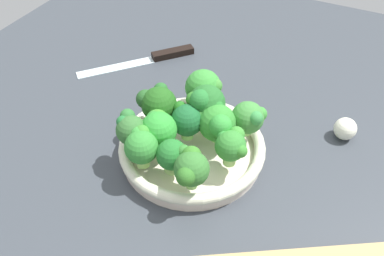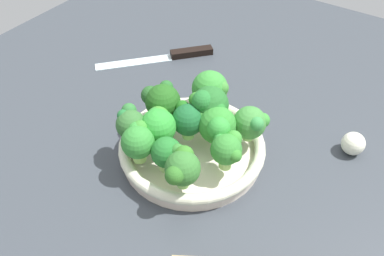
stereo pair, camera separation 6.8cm
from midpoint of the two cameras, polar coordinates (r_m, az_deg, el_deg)
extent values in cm
cube|color=#373C43|center=(74.38, 6.22, -4.05)|extent=(130.00, 130.00, 2.50)
cylinder|color=#F1DFC9|center=(72.03, 2.71, -3.42)|extent=(23.85, 23.85, 1.53)
torus|color=silver|center=(70.81, 2.75, -2.47)|extent=(24.84, 24.84, 1.87)
cylinder|color=#94D161|center=(72.68, -1.20, 1.46)|extent=(2.55, 2.55, 2.64)
sphere|color=#21581A|center=(70.55, -1.23, 3.47)|extent=(6.06, 6.06, 6.06)
sphere|color=#245624|center=(71.25, -2.96, 4.35)|extent=(3.28, 3.28, 3.28)
sphere|color=#245F26|center=(71.11, -0.92, 5.33)|extent=(2.46, 2.46, 2.46)
cylinder|color=#9FCC6E|center=(65.92, 7.51, -4.68)|extent=(2.03, 2.03, 2.20)
sphere|color=#338231|center=(63.99, 7.72, -3.05)|extent=(4.89, 4.89, 4.89)
sphere|color=#34802C|center=(62.82, 8.96, -3.87)|extent=(2.13, 2.13, 2.13)
sphere|color=#308735|center=(64.08, 6.88, -1.65)|extent=(2.01, 2.01, 2.01)
sphere|color=#398C31|center=(64.70, 8.69, -1.61)|extent=(2.68, 2.68, 2.68)
cylinder|color=#9FCE64|center=(75.77, 4.95, 3.25)|extent=(2.71, 2.71, 2.54)
sphere|color=#378C35|center=(73.69, 5.10, 5.26)|extent=(6.41, 6.41, 6.41)
sphere|color=#378440|center=(74.89, 4.77, 6.33)|extent=(3.09, 3.09, 3.09)
sphere|color=#3F8637|center=(71.46, 5.58, 4.41)|extent=(2.71, 2.71, 2.71)
sphere|color=#3C8733|center=(72.81, 6.61, 5.32)|extent=(2.86, 2.86, 2.86)
cylinder|color=#99C969|center=(65.40, -0.44, -4.98)|extent=(2.60, 2.60, 1.75)
sphere|color=#226F2A|center=(63.61, -0.45, -3.49)|extent=(4.86, 4.86, 4.86)
sphere|color=#30752C|center=(62.25, 1.14, -3.27)|extent=(2.24, 2.24, 2.24)
sphere|color=#326C2E|center=(64.44, -0.27, -2.27)|extent=(2.17, 2.17, 2.17)
cylinder|color=#8BC465|center=(62.94, 1.87, -7.32)|extent=(1.81, 1.81, 2.04)
sphere|color=#33722E|center=(60.86, 1.93, -5.66)|extent=(5.32, 5.32, 5.32)
sphere|color=#337725|center=(61.16, 2.26, -3.95)|extent=(2.96, 2.96, 2.96)
sphere|color=#2E6A23|center=(59.02, 0.92, -6.63)|extent=(2.81, 2.81, 2.81)
cylinder|color=#78C054|center=(68.94, -5.31, -1.49)|extent=(2.31, 2.31, 2.74)
sphere|color=#32682F|center=(66.93, -5.47, 0.32)|extent=(4.86, 4.86, 4.86)
sphere|color=#2C6D31|center=(67.52, -5.74, 2.24)|extent=(2.49, 2.49, 2.49)
sphere|color=#216A30|center=(66.87, -6.45, 1.53)|extent=(2.13, 2.13, 2.13)
cylinder|color=#99D371|center=(71.20, 10.37, -0.99)|extent=(1.85, 1.85, 1.68)
sphere|color=#3D8539|center=(69.43, 10.64, 0.59)|extent=(5.52, 5.52, 5.52)
sphere|color=#358841|center=(67.47, 11.63, 0.41)|extent=(2.39, 2.39, 2.39)
sphere|color=#378B33|center=(69.81, 12.36, 0.92)|extent=(2.44, 2.44, 2.44)
cylinder|color=#9ED870|center=(69.78, 6.42, -1.57)|extent=(1.94, 1.94, 1.62)
sphere|color=#328630|center=(67.84, 6.61, 0.15)|extent=(6.25, 6.25, 6.25)
sphere|color=green|center=(65.03, 6.67, -0.20)|extent=(3.63, 3.63, 3.63)
sphere|color=#378A41|center=(68.80, 6.14, 1.80)|extent=(2.95, 2.95, 2.95)
cylinder|color=#8FD36A|center=(70.26, 2.25, -0.68)|extent=(2.06, 2.06, 2.01)
sphere|color=#1A5C2C|center=(68.40, 2.31, 1.00)|extent=(5.38, 5.38, 5.38)
sphere|color=#1D6119|center=(68.97, 1.52, 2.74)|extent=(2.32, 2.32, 2.32)
sphere|color=#296726|center=(68.25, 4.06, 1.42)|extent=(2.55, 2.55, 2.55)
cylinder|color=#95CC66|center=(68.88, -1.71, -1.76)|extent=(2.60, 2.60, 2.00)
sphere|color=green|center=(66.86, -1.76, 0.03)|extent=(5.94, 5.94, 5.94)
sphere|color=#3D8A2D|center=(68.48, -1.68, 1.63)|extent=(3.31, 3.31, 3.31)
sphere|color=#36852F|center=(65.75, -3.28, -0.38)|extent=(2.55, 2.55, 2.55)
sphere|color=#30852F|center=(67.77, -2.21, 1.69)|extent=(2.44, 2.44, 2.44)
cylinder|color=#7AB152|center=(72.07, 5.06, 0.92)|extent=(2.31, 2.31, 2.79)
sphere|color=#246628|center=(69.82, 5.23, 3.04)|extent=(6.39, 6.39, 6.39)
sphere|color=#2D7424|center=(68.73, 3.51, 3.83)|extent=(2.57, 2.57, 2.57)
sphere|color=#24712E|center=(67.85, 4.23, 3.40)|extent=(3.70, 3.70, 3.70)
sphere|color=#25752A|center=(68.22, 6.39, 2.51)|extent=(2.60, 2.60, 2.60)
cylinder|color=#A0D269|center=(66.54, -4.29, -3.80)|extent=(2.10, 2.10, 2.17)
sphere|color=#328633|center=(64.54, -4.42, -2.09)|extent=(5.29, 5.29, 5.29)
sphere|color=#348E35|center=(65.00, -4.57, -0.40)|extent=(2.75, 2.75, 2.75)
sphere|color=#36852D|center=(65.01, -4.15, -0.23)|extent=(2.71, 2.71, 2.71)
cube|color=silver|center=(94.69, -5.90, 8.84)|extent=(13.39, 14.30, 0.40)
cube|color=black|center=(96.59, 1.99, 10.19)|extent=(8.10, 8.57, 1.50)
sphere|color=white|center=(78.06, 23.46, -2.07)|extent=(4.05, 4.05, 4.05)
camera|label=1|loc=(0.03, -87.13, 2.64)|focal=39.18mm
camera|label=2|loc=(0.03, 92.87, -2.64)|focal=39.18mm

